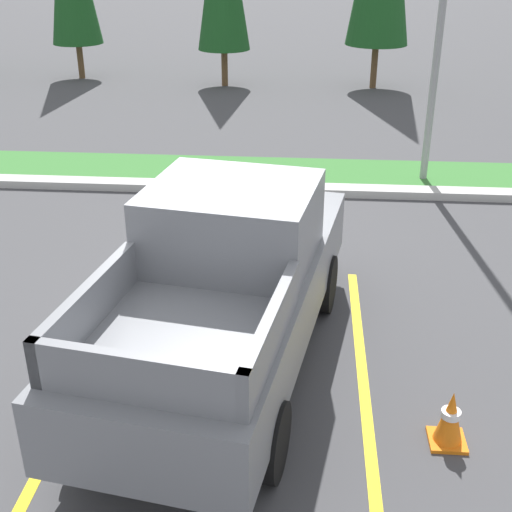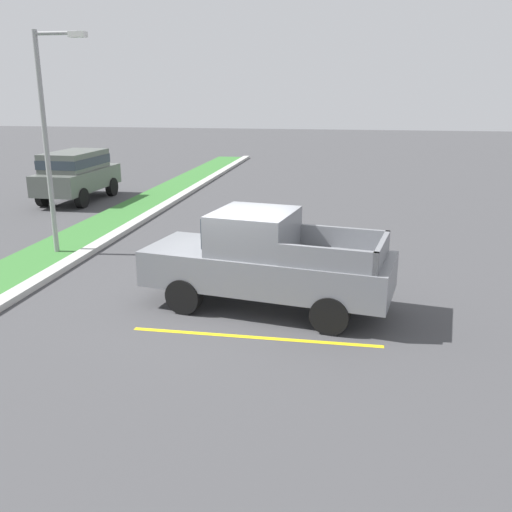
% 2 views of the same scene
% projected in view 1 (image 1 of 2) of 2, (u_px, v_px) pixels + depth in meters
% --- Properties ---
extents(ground_plane, '(120.00, 120.00, 0.00)m').
position_uv_depth(ground_plane, '(221.00, 332.00, 8.47)').
color(ground_plane, '#424244').
extents(parking_line_near, '(0.12, 4.80, 0.01)m').
position_uv_depth(parking_line_near, '(96.00, 359.00, 7.93)').
color(parking_line_near, yellow).
rests_on(parking_line_near, ground).
extents(parking_line_far, '(0.12, 4.80, 0.01)m').
position_uv_depth(parking_line_far, '(362.00, 371.00, 7.70)').
color(parking_line_far, yellow).
rests_on(parking_line_far, ground).
extents(curb_strip, '(56.00, 0.40, 0.15)m').
position_uv_depth(curb_strip, '(254.00, 188.00, 12.91)').
color(curb_strip, '#B2B2AD').
rests_on(curb_strip, ground).
extents(grass_median, '(56.00, 1.80, 0.06)m').
position_uv_depth(grass_median, '(258.00, 172.00, 13.92)').
color(grass_median, '#387533').
rests_on(grass_median, ground).
extents(pickup_truck_main, '(2.75, 5.47, 2.10)m').
position_uv_depth(pickup_truck_main, '(227.00, 284.00, 7.41)').
color(pickup_truck_main, black).
rests_on(pickup_truck_main, ground).
extents(traffic_cone, '(0.36, 0.36, 0.60)m').
position_uv_depth(traffic_cone, '(450.00, 418.00, 6.53)').
color(traffic_cone, orange).
rests_on(traffic_cone, ground).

